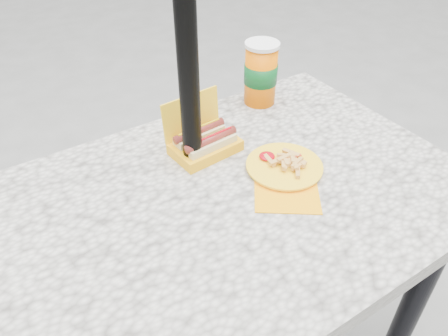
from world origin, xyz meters
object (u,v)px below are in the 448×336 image
umbrella_pole (186,33)px  hotdog_box (204,141)px  soda_cup (261,73)px  fries_plate (284,167)px

umbrella_pole → hotdog_box: size_ratio=11.79×
soda_cup → umbrella_pole: bearing=-154.6°
umbrella_pole → hotdog_box: (0.05, 0.02, -0.32)m
umbrella_pole → soda_cup: size_ratio=11.17×
fries_plate → soda_cup: size_ratio=1.42×
umbrella_pole → hotdog_box: 0.32m
fries_plate → soda_cup: bearing=63.6°
fries_plate → umbrella_pole: bearing=138.1°
fries_plate → soda_cup: soda_cup is taller
hotdog_box → soda_cup: soda_cup is taller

